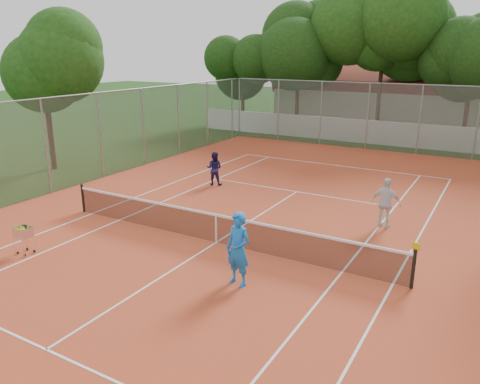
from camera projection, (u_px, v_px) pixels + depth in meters
The scene contains 12 objects.
ground at pixel (216, 243), 14.82m from camera, with size 120.00×120.00×0.00m, color #16350E.
court_pad at pixel (216, 243), 14.82m from camera, with size 18.00×34.00×0.02m, color #BD4624.
court_lines at pixel (216, 242), 14.81m from camera, with size 10.98×23.78×0.01m, color white.
tennis_net at pixel (216, 228), 14.67m from camera, with size 11.88×0.10×0.98m, color black.
perimeter_fence at pixel (215, 182), 14.24m from camera, with size 18.00×34.00×4.00m, color slate.
boundary_wall at pixel (375, 132), 30.35m from camera, with size 26.00×0.30×1.50m, color white.
clubhouse at pixel (383, 96), 39.17m from camera, with size 16.40×9.00×4.40m, color beige.
tropical_trees at pixel (391, 63), 31.60m from camera, with size 29.00×19.00×10.00m, color black.
player_near at pixel (238, 249), 11.90m from camera, with size 0.72×0.47×1.96m, color blue.
player_far_left at pixel (214, 168), 20.97m from camera, with size 0.73×0.57×1.51m, color #1F194B.
player_far_right at pixel (386, 203), 15.85m from camera, with size 1.02×0.43×1.75m, color silver.
ball_hopper at pixel (24, 239), 13.88m from camera, with size 0.44×0.44×0.92m, color silver.
Camera 1 is at (7.50, -11.50, 5.86)m, focal length 35.00 mm.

